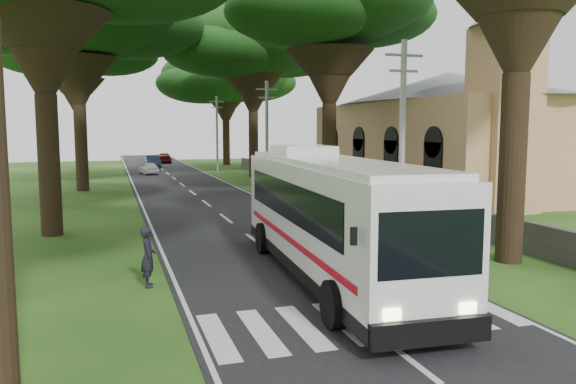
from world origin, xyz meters
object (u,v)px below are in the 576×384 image
Objects in this scene: pole_mid at (267,134)px; distant_car_b at (153,161)px; coach_bus at (330,215)px; distant_car_a at (149,168)px; church at (448,124)px; pedestrian at (148,257)px; distant_car_c at (164,158)px; pole_far at (217,132)px; pole_near at (402,139)px.

distant_car_b is (-6.30, 27.15, -3.43)m from pole_mid.
coach_bus is 41.82m from distant_car_a.
pedestrian is at bearing -139.79° from church.
church is 6.73× the size of distant_car_a.
distant_car_c is (-16.57, 40.41, -4.23)m from church.
distant_car_b is (1.09, 9.58, 0.12)m from distant_car_a.
pole_far reaches higher than distant_car_c.
pole_far is at bearing 90.00° from pole_near.
pedestrian is (-2.67, -40.99, 0.25)m from distant_car_a.
distant_car_a is at bearing 97.10° from coach_bus.
pole_mid is 1.78× the size of distant_car_c.
pole_near is at bearing 44.78° from coach_bus.
distant_car_b is (-18.66, 31.61, -4.16)m from church.
church is at bearing -47.01° from pedestrian.
coach_bus reaches higher than distant_car_a.
pedestrian is (-22.43, -18.96, -4.02)m from church.
coach_bus is at bearing -89.79° from distant_car_b.
pole_mid reaches higher than coach_bus.
distant_car_a is at bearing -161.82° from pole_far.
pole_near is 20.00m from pole_mid.
pole_mid reaches higher than distant_car_b.
distant_car_c reaches higher than distant_car_a.
church is 27.41m from pole_far.
church is 29.90m from distant_car_a.
coach_bus is (-4.70, -44.14, -2.21)m from pole_far.
pole_near is 11.12m from pedestrian.
coach_bus is 2.86× the size of distant_car_b.
distant_car_a is at bearing -98.08° from distant_car_b.
pole_mid and pole_far have the same top height.
coach_bus is 51.33m from distant_car_b.
pole_near is 47.70m from distant_car_b.
church is 36.94m from distant_car_b.
pole_mid is at bearing -20.48° from pedestrian.
pole_mid is 2.24× the size of distant_car_a.
coach_bus is 3.52× the size of distant_car_a.
coach_bus is 7.09× the size of pedestrian.
pole_far is at bearing 106.45° from distant_car_c.
church reaches higher than pole_far.
pole_far is 0.64× the size of coach_bus.
church is at bearing -61.02° from distant_car_b.
pole_near is 38.46m from distant_car_a.
church is 3.00× the size of pole_mid.
distant_car_a is (-7.39, 17.57, -3.54)m from pole_mid.
distant_car_c is at bearing 112.30° from church.
pole_near and pole_mid have the same top height.
church is 3.00× the size of pole_far.
pole_far is at bearing -10.27° from pedestrian.
distant_car_a is 2.01× the size of pedestrian.
pole_far is 1.78× the size of distant_car_c.
distant_car_b is at bearing -1.47° from pedestrian.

